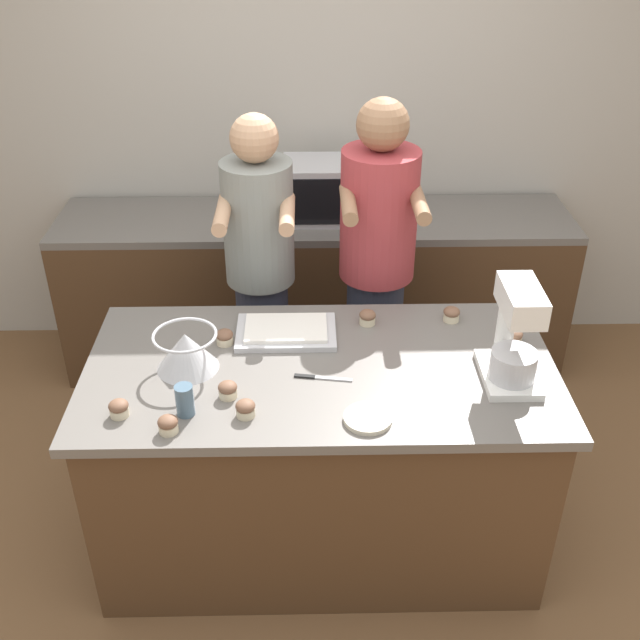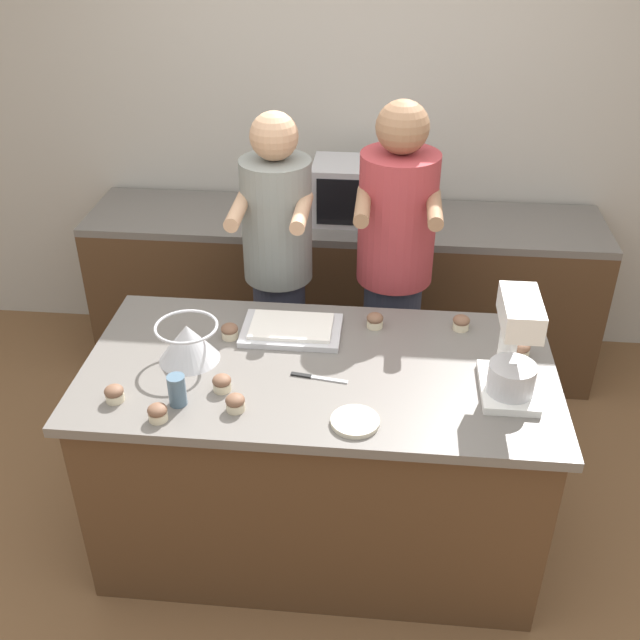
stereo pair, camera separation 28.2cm
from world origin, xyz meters
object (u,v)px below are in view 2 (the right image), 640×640
at_px(small_plate, 355,421).
at_px(cupcake_3, 222,383).
at_px(person_right, 394,277).
at_px(cupcake_0, 114,393).
at_px(mixing_bowl, 188,341).
at_px(microwave_oven, 358,191).
at_px(cupcake_1, 158,412).
at_px(cupcake_5, 461,322).
at_px(cupcake_4, 375,320).
at_px(person_left, 279,277).
at_px(stand_mixer, 513,352).
at_px(cupcake_6, 230,331).
at_px(cupcake_2, 235,403).
at_px(baking_tray, 291,329).
at_px(knife, 315,377).
at_px(drinking_glass, 177,390).
at_px(cupcake_7, 521,349).

relative_size(small_plate, cupcake_3, 2.44).
relative_size(person_right, cupcake_0, 24.77).
height_order(mixing_bowl, microwave_oven, microwave_oven).
relative_size(cupcake_1, cupcake_5, 1.00).
distance_m(microwave_oven, cupcake_5, 1.18).
bearing_deg(cupcake_4, person_left, 137.61).
xyz_separation_m(stand_mixer, cupcake_6, (-1.08, 0.26, -0.14)).
distance_m(cupcake_1, cupcake_6, 0.56).
bearing_deg(stand_mixer, cupcake_6, 166.68).
relative_size(mixing_bowl, cupcake_2, 3.50).
bearing_deg(cupcake_4, cupcake_2, -128.16).
relative_size(baking_tray, knife, 1.85).
xyz_separation_m(drinking_glass, cupcake_4, (0.68, 0.58, -0.03)).
distance_m(small_plate, knife, 0.30).
relative_size(person_right, cupcake_5, 24.77).
height_order(mixing_bowl, cupcake_1, mixing_bowl).
bearing_deg(cupcake_7, cupcake_1, -158.27).
height_order(cupcake_1, cupcake_6, same).
height_order(person_left, person_right, person_right).
distance_m(mixing_bowl, drinking_glass, 0.28).
height_order(mixing_bowl, cupcake_6, mixing_bowl).
relative_size(person_right, cupcake_4, 24.77).
bearing_deg(small_plate, cupcake_3, 163.71).
bearing_deg(drinking_glass, cupcake_2, -4.16).
bearing_deg(microwave_oven, small_plate, -87.07).
distance_m(person_right, baking_tray, 0.65).
relative_size(microwave_oven, cupcake_7, 6.75).
xyz_separation_m(baking_tray, cupcake_2, (-0.13, -0.52, 0.01)).
xyz_separation_m(stand_mixer, cupcake_3, (-1.04, -0.09, -0.14)).
relative_size(cupcake_0, cupcake_3, 1.00).
distance_m(mixing_bowl, cupcake_2, 0.38).
distance_m(microwave_oven, cupcake_4, 1.10).
xyz_separation_m(mixing_bowl, microwave_oven, (0.58, 1.39, 0.08)).
distance_m(cupcake_0, cupcake_4, 1.09).
xyz_separation_m(baking_tray, cupcake_3, (-0.20, -0.41, 0.01)).
bearing_deg(stand_mixer, cupcake_4, 141.58).
distance_m(baking_tray, knife, 0.33).
height_order(baking_tray, cupcake_1, cupcake_1).
xyz_separation_m(small_plate, cupcake_7, (0.62, 0.47, 0.02)).
xyz_separation_m(small_plate, cupcake_2, (-0.43, 0.03, 0.02)).
bearing_deg(cupcake_6, cupcake_5, 9.51).
bearing_deg(mixing_bowl, cupcake_0, -125.35).
relative_size(stand_mixer, mixing_bowl, 1.62).
xyz_separation_m(knife, cupcake_3, (-0.33, -0.11, 0.03)).
distance_m(baking_tray, cupcake_0, 0.77).
bearing_deg(cupcake_7, person_right, 130.55).
distance_m(cupcake_3, cupcake_5, 1.03).
distance_m(drinking_glass, small_plate, 0.64).
bearing_deg(cupcake_7, microwave_oven, 119.69).
xyz_separation_m(drinking_glass, cupcake_3, (0.14, 0.09, -0.03)).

